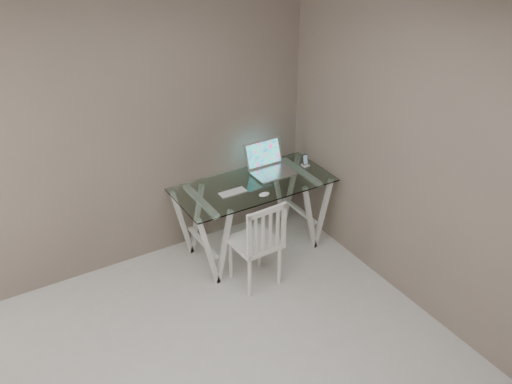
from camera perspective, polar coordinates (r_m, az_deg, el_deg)
room at (r=3.00m, az=-3.91°, el=-2.88°), size 4.50×4.52×2.71m
desk at (r=5.53m, az=-0.27°, el=-2.48°), size 1.50×0.70×0.75m
chair at (r=5.02m, az=0.33°, el=-4.91°), size 0.41×0.41×0.87m
laptop at (r=5.55m, az=1.29°, el=2.74°), size 0.40×0.36×0.27m
keyboard at (r=5.20m, az=-2.36°, el=-0.04°), size 0.27×0.12×0.01m
mouse at (r=5.14m, az=0.83°, el=-0.24°), size 0.11×0.06×0.03m
phone_dock at (r=5.68m, az=4.95°, el=2.92°), size 0.07×0.07×0.12m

